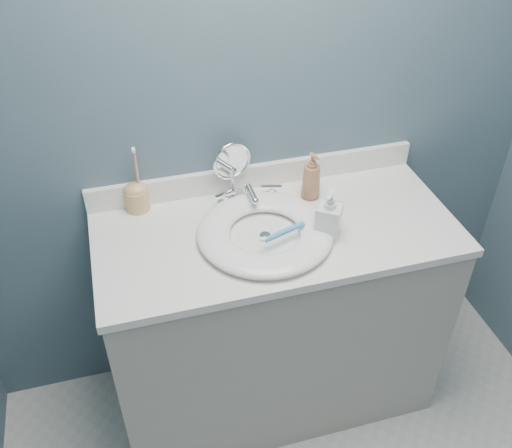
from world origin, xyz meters
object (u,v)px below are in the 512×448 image
object	(u,v)px
makeup_mirror	(232,167)
soap_bottle_clear	(329,214)
soap_bottle_amber	(312,176)
toothbrush_holder	(137,195)

from	to	relation	value
makeup_mirror	soap_bottle_clear	xyz separation A→B (m)	(0.25, -0.31, -0.03)
soap_bottle_amber	toothbrush_holder	bearing A→B (deg)	155.74
makeup_mirror	toothbrush_holder	distance (m)	0.35
toothbrush_holder	makeup_mirror	bearing A→B (deg)	-1.18
soap_bottle_clear	toothbrush_holder	bearing A→B (deg)	-174.02
makeup_mirror	toothbrush_holder	xyz separation A→B (m)	(-0.34, 0.01, -0.06)
makeup_mirror	toothbrush_holder	world-z (taller)	toothbrush_holder
soap_bottle_amber	toothbrush_holder	world-z (taller)	toothbrush_holder
toothbrush_holder	soap_bottle_amber	bearing A→B (deg)	-8.94
makeup_mirror	toothbrush_holder	size ratio (longest dim) A/B	0.88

